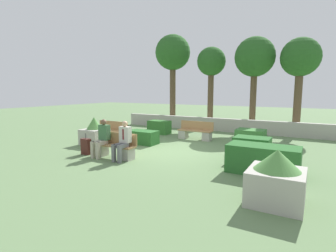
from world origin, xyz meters
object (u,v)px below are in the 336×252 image
(person_seated_man, at_px, (123,139))
(tree_leftmost, at_px, (173,54))
(tree_rightmost, at_px, (300,60))
(bench_left_side, at_px, (195,133))
(bench_front, at_px, (115,148))
(planter_corner_left, at_px, (95,133))
(tree_center_left, at_px, (211,64))
(person_seated_woman, at_px, (102,136))
(tree_center_right, at_px, (255,58))
(bench_right_side, at_px, (111,133))
(planter_corner_right, at_px, (276,179))
(suitcase, at_px, (86,147))

(person_seated_man, distance_m, tree_leftmost, 10.24)
(tree_rightmost, bearing_deg, bench_left_side, -132.53)
(bench_front, distance_m, planter_corner_left, 2.63)
(bench_left_side, distance_m, tree_center_left, 5.88)
(person_seated_woman, bearing_deg, tree_center_right, 70.58)
(bench_right_side, xyz_separation_m, tree_leftmost, (-0.04, 6.29, 4.37))
(bench_right_side, distance_m, tree_center_left, 7.89)
(bench_front, height_order, bench_left_side, same)
(bench_left_side, relative_size, planter_corner_right, 1.47)
(planter_corner_left, height_order, tree_leftmost, tree_leftmost)
(tree_center_left, bearing_deg, tree_rightmost, -1.25)
(bench_left_side, relative_size, tree_leftmost, 0.28)
(bench_right_side, xyz_separation_m, tree_rightmost, (7.60, 6.40, 3.61))
(planter_corner_right, bearing_deg, planter_corner_left, 161.60)
(planter_corner_left, xyz_separation_m, planter_corner_right, (7.71, -2.57, 0.04))
(person_seated_man, height_order, planter_corner_right, person_seated_man)
(bench_left_side, xyz_separation_m, person_seated_man, (-0.60, -4.65, 0.40))
(bench_front, relative_size, planter_corner_left, 1.37)
(person_seated_woman, bearing_deg, bench_left_side, 71.65)
(tree_center_right, bearing_deg, tree_center_left, 179.62)
(person_seated_woman, distance_m, planter_corner_right, 6.00)
(bench_right_side, bearing_deg, planter_corner_left, -72.44)
(person_seated_man, bearing_deg, tree_rightmost, 62.84)
(person_seated_woman, distance_m, tree_center_right, 10.30)
(person_seated_man, bearing_deg, tree_leftmost, 108.43)
(suitcase, xyz_separation_m, tree_leftmost, (-1.28, 9.01, 4.40))
(person_seated_man, relative_size, tree_rightmost, 0.26)
(planter_corner_left, relative_size, tree_center_right, 0.22)
(bench_front, distance_m, person_seated_woman, 0.62)
(planter_corner_left, distance_m, tree_center_left, 8.81)
(bench_right_side, xyz_separation_m, tree_center_right, (5.23, 6.49, 3.83))
(planter_corner_left, bearing_deg, person_seated_woman, -38.48)
(planter_corner_left, relative_size, tree_rightmost, 0.23)
(bench_right_side, bearing_deg, planter_corner_right, -16.30)
(bench_right_side, height_order, tree_rightmost, tree_rightmost)
(bench_left_side, xyz_separation_m, tree_rightmost, (4.06, 4.42, 3.62))
(suitcase, height_order, tree_rightmost, tree_rightmost)
(tree_rightmost, bearing_deg, planter_corner_left, -134.25)
(bench_right_side, height_order, planter_corner_left, planter_corner_left)
(bench_right_side, relative_size, planter_corner_right, 1.52)
(planter_corner_left, distance_m, suitcase, 1.85)
(bench_left_side, bearing_deg, planter_corner_right, -55.61)
(bench_left_side, relative_size, tree_center_right, 0.31)
(bench_left_side, height_order, suitcase, bench_left_side)
(planter_corner_right, bearing_deg, suitcase, 170.87)
(tree_center_left, height_order, tree_center_right, tree_center_right)
(bench_right_side, bearing_deg, bench_left_side, 38.52)
(bench_front, relative_size, bench_right_side, 0.94)
(bench_front, xyz_separation_m, bench_left_side, (1.09, 4.51, 0.00))
(bench_right_side, bearing_deg, suitcase, -56.05)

